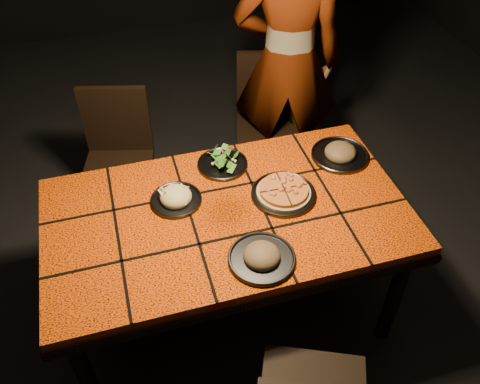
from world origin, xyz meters
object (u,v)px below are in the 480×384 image
object	(u,v)px
plate_pizza	(284,193)
chair_far_right	(268,114)
diner	(287,62)
dining_table	(227,224)
plate_pasta	(176,198)
chair_far_left	(118,151)

from	to	relation	value
plate_pizza	chair_far_right	bearing A→B (deg)	74.80
chair_far_right	diner	bearing A→B (deg)	3.84
dining_table	chair_far_right	world-z (taller)	chair_far_right
diner	plate_pizza	bearing A→B (deg)	87.21
plate_pasta	diner	bearing A→B (deg)	45.30
chair_far_right	plate_pasta	bearing A→B (deg)	-114.79
chair_far_left	diner	bearing A→B (deg)	18.66
diner	plate_pizza	world-z (taller)	diner
diner	plate_pasta	size ratio (longest dim) A/B	7.49
chair_far_right	plate_pizza	distance (m)	1.03
chair_far_left	plate_pasta	xyz separation A→B (m)	(0.22, -0.78, 0.28)
plate_pizza	dining_table	bearing A→B (deg)	-174.00
dining_table	diner	xyz separation A→B (m)	(0.63, 0.97, 0.20)
dining_table	plate_pasta	distance (m)	0.26
diner	plate_pizza	distance (m)	1.01
chair_far_left	diner	xyz separation A→B (m)	(1.05, 0.07, 0.38)
plate_pasta	chair_far_left	bearing A→B (deg)	105.72
diner	plate_pasta	world-z (taller)	diner
chair_far_right	diner	distance (m)	0.38
chair_far_right	plate_pasta	world-z (taller)	chair_far_right
chair_far_left	plate_pizza	xyz separation A→B (m)	(0.70, -0.87, 0.27)
diner	chair_far_right	bearing A→B (deg)	5.83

